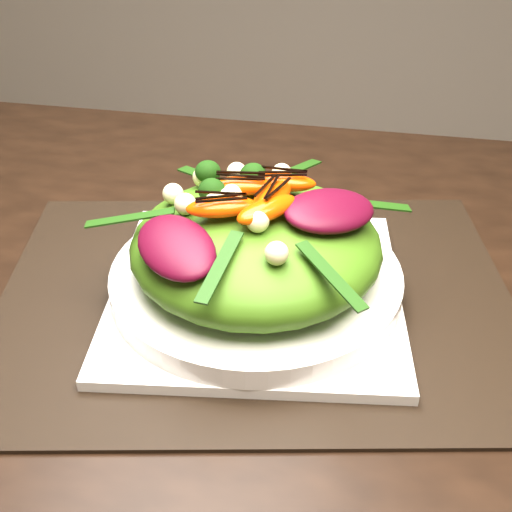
% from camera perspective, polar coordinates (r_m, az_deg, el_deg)
% --- Properties ---
extents(dining_table, '(1.60, 0.90, 0.75)m').
position_cam_1_polar(dining_table, '(0.63, 2.45, -7.32)').
color(dining_table, black).
rests_on(dining_table, floor).
extents(placemat, '(0.54, 0.45, 0.00)m').
position_cam_1_polar(placemat, '(0.64, -0.00, -3.46)').
color(placemat, black).
rests_on(placemat, dining_table).
extents(plate_base, '(0.30, 0.30, 0.01)m').
position_cam_1_polar(plate_base, '(0.64, -0.00, -2.96)').
color(plate_base, silver).
rests_on(plate_base, placemat).
extents(salad_bowl, '(0.34, 0.34, 0.02)m').
position_cam_1_polar(salad_bowl, '(0.63, -0.00, -1.87)').
color(salad_bowl, white).
rests_on(salad_bowl, plate_base).
extents(lettuce_mound, '(0.25, 0.25, 0.08)m').
position_cam_1_polar(lettuce_mound, '(0.61, -0.00, 0.88)').
color(lettuce_mound, '#467415').
rests_on(lettuce_mound, salad_bowl).
extents(radicchio_leaf, '(0.10, 0.10, 0.02)m').
position_cam_1_polar(radicchio_leaf, '(0.58, 6.15, 3.78)').
color(radicchio_leaf, '#410617').
rests_on(radicchio_leaf, lettuce_mound).
extents(orange_segment, '(0.06, 0.05, 0.02)m').
position_cam_1_polar(orange_segment, '(0.60, 0.13, 5.51)').
color(orange_segment, '#E53A03').
rests_on(orange_segment, lettuce_mound).
extents(broccoli_floret, '(0.04, 0.04, 0.03)m').
position_cam_1_polar(broccoli_floret, '(0.63, -5.92, 6.45)').
color(broccoli_floret, '#0E3509').
rests_on(broccoli_floret, lettuce_mound).
extents(macadamia_nut, '(0.03, 0.03, 0.02)m').
position_cam_1_polar(macadamia_nut, '(0.55, 3.19, 1.73)').
color(macadamia_nut, beige).
rests_on(macadamia_nut, lettuce_mound).
extents(balsamic_drizzle, '(0.04, 0.03, 0.00)m').
position_cam_1_polar(balsamic_drizzle, '(0.60, 0.13, 6.23)').
color(balsamic_drizzle, black).
rests_on(balsamic_drizzle, orange_segment).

